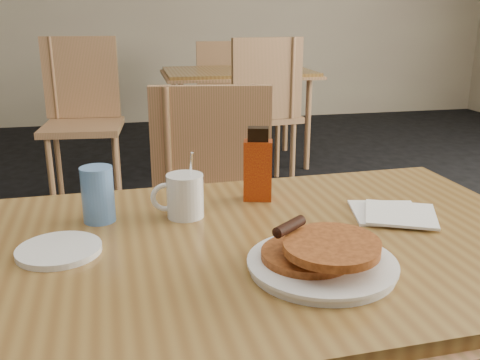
# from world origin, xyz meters

# --- Properties ---
(main_table) EXTENTS (1.25, 0.87, 0.75)m
(main_table) POSITION_xyz_m (0.04, -0.04, 0.71)
(main_table) COLOR olive
(main_table) RESTS_ON floor
(neighbor_table) EXTENTS (1.17, 0.80, 0.75)m
(neighbor_table) POSITION_xyz_m (0.63, 3.15, 0.71)
(neighbor_table) COLOR olive
(neighbor_table) RESTS_ON floor
(chair_main_far) EXTENTS (0.49, 0.49, 0.95)m
(chair_main_far) POSITION_xyz_m (0.05, 0.73, 0.57)
(chair_main_far) COLOR tan
(chair_main_far) RESTS_ON floor
(chair_neighbor_far) EXTENTS (0.43, 0.43, 0.92)m
(chair_neighbor_far) POSITION_xyz_m (0.63, 3.91, 0.55)
(chair_neighbor_far) COLOR tan
(chair_neighbor_far) RESTS_ON floor
(chair_neighbor_near) EXTENTS (0.52, 0.52, 1.03)m
(chair_neighbor_near) POSITION_xyz_m (0.64, 2.40, 0.62)
(chair_neighbor_near) COLOR tan
(chair_neighbor_near) RESTS_ON floor
(chair_wall_extra) EXTENTS (0.51, 0.51, 1.04)m
(chair_wall_extra) POSITION_xyz_m (-0.51, 2.48, 0.62)
(chair_wall_extra) COLOR tan
(chair_wall_extra) RESTS_ON floor
(pancake_plate) EXTENTS (0.27, 0.27, 0.08)m
(pancake_plate) POSITION_xyz_m (0.09, -0.19, 0.77)
(pancake_plate) COLOR white
(pancake_plate) RESTS_ON main_table
(coffee_mug) EXTENTS (0.12, 0.08, 0.15)m
(coffee_mug) POSITION_xyz_m (-0.12, 0.12, 0.80)
(coffee_mug) COLOR white
(coffee_mug) RESTS_ON main_table
(syrup_bottle) EXTENTS (0.08, 0.06, 0.18)m
(syrup_bottle) POSITION_xyz_m (0.06, 0.20, 0.83)
(syrup_bottle) COLOR maroon
(syrup_bottle) RESTS_ON main_table
(napkin_stack) EXTENTS (0.21, 0.22, 0.01)m
(napkin_stack) POSITION_xyz_m (0.34, 0.03, 0.76)
(napkin_stack) COLOR white
(napkin_stack) RESTS_ON main_table
(blue_tumbler) EXTENTS (0.08, 0.08, 0.12)m
(blue_tumbler) POSITION_xyz_m (-0.31, 0.13, 0.81)
(blue_tumbler) COLOR #598BD2
(blue_tumbler) RESTS_ON main_table
(side_saucer) EXTENTS (0.20, 0.20, 0.01)m
(side_saucer) POSITION_xyz_m (-0.38, -0.02, 0.76)
(side_saucer) COLOR white
(side_saucer) RESTS_ON main_table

